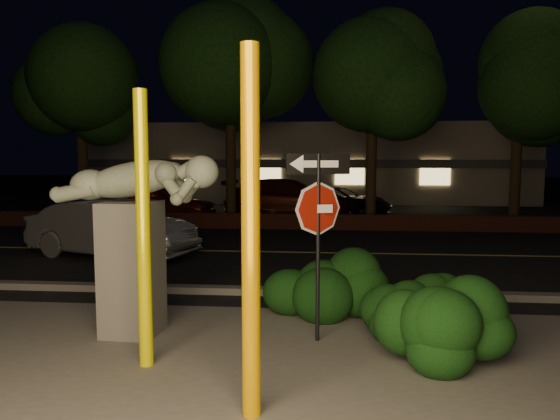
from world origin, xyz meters
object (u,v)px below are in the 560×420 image
Objects in this scene: signpost at (318,209)px; parked_car_dark at (339,202)px; silver_sedan at (112,229)px; yellow_pole_right at (251,236)px; parked_car_darkred at (290,198)px; sculpture at (134,226)px; yellow_pole_left at (143,231)px; parked_car_red at (162,203)px.

signpost is 14.66m from parked_car_dark.
silver_sedan is at bearing 164.18° from parked_car_dark.
parked_car_darkred is at bearing 93.10° from yellow_pole_right.
parked_car_darkred is 1.94m from parked_car_dark.
parked_car_darkred reaches higher than silver_sedan.
sculpture reaches higher than silver_sedan.
parked_car_darkred is 1.21× the size of parked_car_dark.
yellow_pole_right reaches higher than signpost.
yellow_pole_left is at bearing -179.91° from parked_car_darkred.
yellow_pole_right is 1.39× the size of signpost.
sculpture is 0.61× the size of parked_car_red.
yellow_pole_left is 0.76× the size of silver_sedan.
parked_car_darkred is (1.00, 14.27, -0.75)m from sculpture.
parked_car_dark is (6.50, 2.03, -0.09)m from parked_car_red.
signpost is 14.43m from parked_car_darkred.
yellow_pole_left reaches higher than silver_sedan.
parked_car_darkred is (0.49, 15.34, -0.83)m from yellow_pole_left.
yellow_pole_left is 1.30× the size of sculpture.
signpost is at bearing -172.33° from parked_car_darkred.
parked_car_darkred is at bearing -63.79° from parked_car_red.
silver_sedan reaches higher than parked_car_red.
parked_car_red is at bearing 112.77° from parked_car_darkred.
silver_sedan is 1.05× the size of parked_car_red.
sculpture is at bearing 162.18° from signpost.
yellow_pole_right is at bearing -45.92° from sculpture.
parked_car_red is at bearing 108.94° from sculpture.
parked_car_dark is (2.41, 15.62, -0.99)m from yellow_pole_left.
sculpture is (-2.44, 0.05, -0.25)m from signpost.
yellow_pole_right is 16.48m from parked_car_darkred.
yellow_pole_left is 15.37m from parked_car_darkred.
yellow_pole_right is 0.86× the size of parked_car_red.
yellow_pole_left reaches higher than signpost.
parked_car_red is at bearing 106.78° from yellow_pole_left.
sculpture reaches higher than parked_car_darkred.
signpost is at bearing -149.03° from parked_car_red.
silver_sedan is at bearing 118.35° from sculpture.
signpost is at bearing 27.70° from yellow_pole_left.
signpost is 0.59× the size of silver_sedan.
sculpture is 0.58× the size of silver_sedan.
parked_car_darkred is at bearing 113.39° from parked_car_dark.
yellow_pole_right is 15.71m from parked_car_red.
silver_sedan is at bearing 160.05° from parked_car_darkred.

